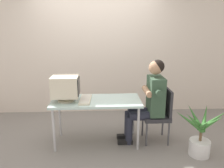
% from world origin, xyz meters
% --- Properties ---
extents(ground_plane, '(12.00, 12.00, 0.00)m').
position_xyz_m(ground_plane, '(0.00, 0.00, 0.00)').
color(ground_plane, gray).
extents(wall_back, '(8.00, 0.10, 3.00)m').
position_xyz_m(wall_back, '(0.30, 1.40, 1.50)').
color(wall_back, beige).
rests_on(wall_back, ground_plane).
extents(desk, '(1.36, 0.62, 0.72)m').
position_xyz_m(desk, '(0.00, 0.00, 0.66)').
color(desk, '#B7B7BC').
rests_on(desk, ground_plane).
extents(crt_monitor, '(0.40, 0.32, 0.38)m').
position_xyz_m(crt_monitor, '(-0.45, -0.03, 0.94)').
color(crt_monitor, beige).
rests_on(crt_monitor, desk).
extents(keyboard, '(0.18, 0.48, 0.03)m').
position_xyz_m(keyboard, '(-0.16, -0.01, 0.74)').
color(keyboard, beige).
rests_on(keyboard, desk).
extents(office_chair, '(0.41, 0.41, 0.87)m').
position_xyz_m(office_chair, '(1.01, 0.01, 0.49)').
color(office_chair, '#4C4C51').
rests_on(office_chair, ground_plane).
extents(person_seated, '(0.71, 0.59, 1.33)m').
position_xyz_m(person_seated, '(0.83, 0.01, 0.73)').
color(person_seated, '#334C38').
rests_on(person_seated, ground_plane).
extents(potted_plant, '(0.68, 0.68, 0.75)m').
position_xyz_m(potted_plant, '(1.48, -0.44, 0.32)').
color(potted_plant, silver).
rests_on(potted_plant, ground_plane).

